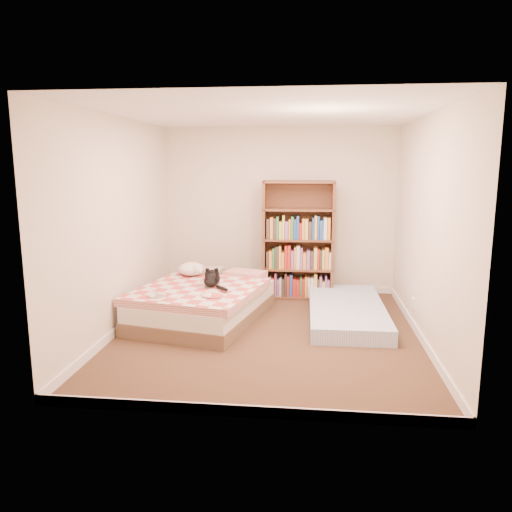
# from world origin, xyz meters

# --- Properties ---
(room) EXTENTS (3.51, 4.01, 2.51)m
(room) POSITION_xyz_m (0.00, 0.00, 1.20)
(room) COLOR #452F1D
(room) RESTS_ON ground
(bed) EXTENTS (1.70, 2.14, 0.51)m
(bed) POSITION_xyz_m (-0.85, 0.44, 0.23)
(bed) COLOR brown
(bed) RESTS_ON room
(bookshelf) EXTENTS (1.04, 0.37, 1.72)m
(bookshelf) POSITION_xyz_m (0.31, 1.66, 0.61)
(bookshelf) COLOR #4F2C1B
(bookshelf) RESTS_ON room
(floor_mattress) EXTENTS (0.96, 2.10, 0.19)m
(floor_mattress) POSITION_xyz_m (0.97, 0.68, 0.09)
(floor_mattress) COLOR #7E9FD3
(floor_mattress) RESTS_ON room
(black_cat) EXTENTS (0.30, 0.73, 0.17)m
(black_cat) POSITION_xyz_m (-0.73, 0.44, 0.53)
(black_cat) COLOR black
(black_cat) RESTS_ON bed
(white_dog) EXTENTS (0.38, 0.39, 0.18)m
(white_dog) POSITION_xyz_m (-1.12, 0.92, 0.55)
(white_dog) COLOR white
(white_dog) RESTS_ON bed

